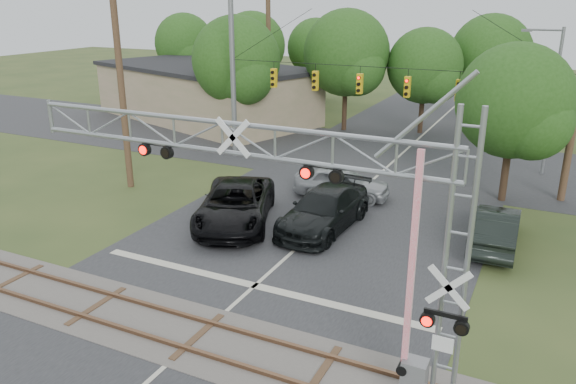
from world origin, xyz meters
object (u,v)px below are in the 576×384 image
at_px(traffic_signal_span, 400,77).
at_px(commercial_building, 205,92).
at_px(pickup_black, 235,204).
at_px(streetlight, 551,95).
at_px(crossing_gantry, 305,212).
at_px(car_dark, 324,210).
at_px(sedan_silver, 342,182).

xyz_separation_m(traffic_signal_span, commercial_building, (-18.79, 9.17, -3.42)).
distance_m(pickup_black, streetlight, 18.84).
distance_m(crossing_gantry, car_dark, 11.11).
distance_m(car_dark, commercial_building, 25.34).
height_order(pickup_black, sedan_silver, pickup_black).
xyz_separation_m(pickup_black, streetlight, (11.86, 14.17, 3.66)).
relative_size(crossing_gantry, car_dark, 2.06).
distance_m(crossing_gantry, commercial_building, 35.04).
distance_m(sedan_silver, commercial_building, 22.09).
distance_m(traffic_signal_span, car_dark, 9.82).
bearing_deg(crossing_gantry, streetlight, 78.55).
height_order(crossing_gantry, traffic_signal_span, traffic_signal_span).
xyz_separation_m(crossing_gantry, commercial_building, (-21.52, 27.54, -2.56)).
relative_size(traffic_signal_span, car_dark, 3.23).
distance_m(pickup_black, car_dark, 3.98).
bearing_deg(commercial_building, streetlight, 8.27).
xyz_separation_m(traffic_signal_span, sedan_silver, (-1.46, -4.44, -4.83)).
bearing_deg(car_dark, pickup_black, -158.84).
bearing_deg(crossing_gantry, sedan_silver, 106.72).
distance_m(car_dark, sedan_silver, 4.18).
bearing_deg(car_dark, sedan_silver, 103.35).
bearing_deg(streetlight, traffic_signal_span, -149.02).
height_order(traffic_signal_span, car_dark, traffic_signal_span).
height_order(car_dark, sedan_silver, car_dark).
distance_m(pickup_black, sedan_silver, 6.15).
bearing_deg(crossing_gantry, traffic_signal_span, 98.44).
bearing_deg(commercial_building, pickup_black, -34.40).
distance_m(traffic_signal_span, commercial_building, 21.19).
height_order(car_dark, streetlight, streetlight).
relative_size(sedan_silver, streetlight, 0.58).
height_order(crossing_gantry, pickup_black, crossing_gantry).
bearing_deg(commercial_building, traffic_signal_span, -7.41).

